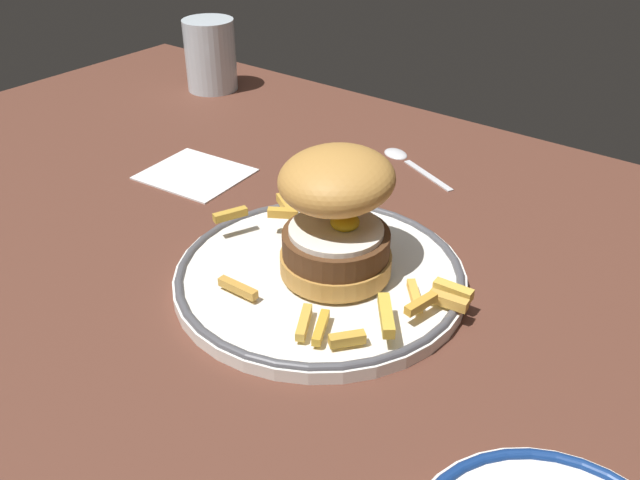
# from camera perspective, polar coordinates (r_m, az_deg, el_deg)

# --- Properties ---
(ground_plane) EXTENTS (1.34, 0.93, 0.04)m
(ground_plane) POSITION_cam_1_polar(r_m,az_deg,el_deg) (0.64, -4.40, -4.71)
(ground_plane) COLOR brown
(dinner_plate) EXTENTS (0.27, 0.27, 0.02)m
(dinner_plate) POSITION_cam_1_polar(r_m,az_deg,el_deg) (0.61, 0.00, -2.98)
(dinner_plate) COLOR white
(dinner_plate) RESTS_ON ground_plane
(burger) EXTENTS (0.14, 0.14, 0.11)m
(burger) POSITION_cam_1_polar(r_m,az_deg,el_deg) (0.58, 1.40, 2.45)
(burger) COLOR #BB833B
(burger) RESTS_ON dinner_plate
(fries_pile) EXTENTS (0.25, 0.17, 0.03)m
(fries_pile) POSITION_cam_1_polar(r_m,az_deg,el_deg) (0.59, 2.04, -2.78)
(fries_pile) COLOR gold
(fries_pile) RESTS_ON dinner_plate
(water_glass) EXTENTS (0.08, 0.08, 0.11)m
(water_glass) POSITION_cam_1_polar(r_m,az_deg,el_deg) (1.09, -9.31, 14.93)
(water_glass) COLOR silver
(water_glass) RESTS_ON ground_plane
(spoon) EXTENTS (0.13, 0.07, 0.01)m
(spoon) POSITION_cam_1_polar(r_m,az_deg,el_deg) (0.85, 7.06, 7.13)
(spoon) COLOR silver
(spoon) RESTS_ON ground_plane
(napkin) EXTENTS (0.13, 0.11, 0.00)m
(napkin) POSITION_cam_1_polar(r_m,az_deg,el_deg) (0.82, -10.61, 5.62)
(napkin) COLOR white
(napkin) RESTS_ON ground_plane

